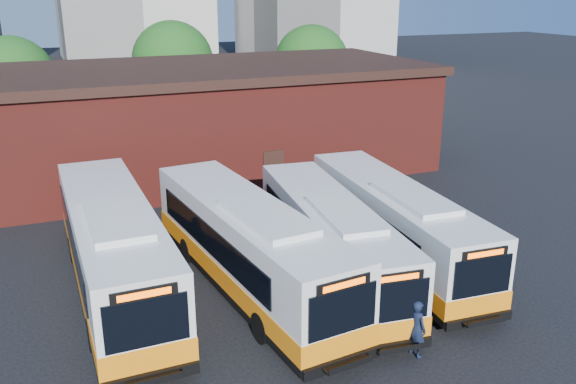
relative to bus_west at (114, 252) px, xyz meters
name	(u,v)px	position (x,y,z in m)	size (l,w,h in m)	color
ground	(341,326)	(6.61, -5.30, -1.65)	(220.00, 220.00, 0.00)	black
bus_west	(114,252)	(0.00, 0.00, 0.00)	(2.96, 13.43, 3.64)	silver
bus_midwest	(249,250)	(4.64, -1.61, -0.05)	(4.07, 13.17, 3.54)	silver
bus_mideast	(330,243)	(7.85, -1.91, -0.17)	(3.73, 12.17, 3.27)	silver
bus_east	(394,226)	(10.98, -1.47, -0.13)	(3.33, 12.43, 3.35)	silver
transit_worker	(417,328)	(7.95, -7.70, -0.71)	(0.69, 0.45, 1.88)	black
depot_building	(192,118)	(6.61, 14.70, 1.60)	(28.60, 12.60, 6.40)	maroon
tree_west	(12,78)	(-3.39, 26.70, 2.99)	(6.00, 6.00, 7.65)	#382314
tree_mid	(173,62)	(8.61, 28.70, 3.42)	(6.56, 6.56, 8.36)	#382314
tree_east	(311,63)	(19.61, 25.70, 3.18)	(6.24, 6.24, 7.96)	#382314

